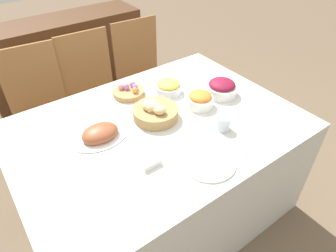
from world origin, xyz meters
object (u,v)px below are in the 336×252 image
at_px(chair_far_center, 95,92).
at_px(butter_dish, 150,163).
at_px(egg_basket, 129,91).
at_px(sideboard, 68,62).
at_px(carrot_bowl, 200,99).
at_px(pineapple_bowl, 168,87).
at_px(bread_basket, 155,111).
at_px(ham_platter, 100,134).
at_px(knife, 231,150).
at_px(fork, 183,177).
at_px(spoon, 235,147).
at_px(dinner_plate, 209,162).
at_px(chair_far_right, 143,75).
at_px(drinking_cup, 223,123).
at_px(beet_salad_bowl, 222,88).
at_px(chair_far_left, 43,110).

xyz_separation_m(chair_far_center, butter_dish, (-0.21, -1.16, 0.25)).
bearing_deg(egg_basket, sideboard, 88.19).
xyz_separation_m(carrot_bowl, pineapple_bowl, (-0.06, 0.24, -0.00)).
xyz_separation_m(bread_basket, carrot_bowl, (0.30, -0.06, 0.00)).
distance_m(bread_basket, butter_dish, 0.39).
distance_m(sideboard, bread_basket, 1.73).
bearing_deg(ham_platter, knife, -44.12).
bearing_deg(bread_basket, egg_basket, 89.39).
distance_m(knife, butter_dish, 0.44).
height_order(fork, spoon, same).
xyz_separation_m(dinner_plate, fork, (-0.16, 0.00, -0.00)).
bearing_deg(knife, chair_far_center, 94.24).
xyz_separation_m(chair_far_center, chair_far_right, (0.47, -0.00, 0.00)).
distance_m(chair_far_right, fork, 1.47).
bearing_deg(pineapple_bowl, drinking_cup, -87.67).
distance_m(chair_far_center, chair_far_right, 0.47).
distance_m(beet_salad_bowl, fork, 0.79).
bearing_deg(bread_basket, ham_platter, 176.09).
distance_m(egg_basket, drinking_cup, 0.68).
bearing_deg(pineapple_bowl, chair_far_center, 111.71).
relative_size(chair_far_center, beet_salad_bowl, 4.94).
distance_m(pineapple_bowl, spoon, 0.66).
distance_m(bread_basket, pineapple_bowl, 0.30).
relative_size(beet_salad_bowl, fork, 1.17).
distance_m(ham_platter, fork, 0.53).
distance_m(pineapple_bowl, knife, 0.66).
distance_m(chair_far_left, egg_basket, 0.76).
bearing_deg(pineapple_bowl, sideboard, 97.03).
distance_m(egg_basket, pineapple_bowl, 0.26).
distance_m(beet_salad_bowl, spoon, 0.53).
bearing_deg(ham_platter, carrot_bowl, -7.37).
bearing_deg(spoon, pineapple_bowl, 91.03).
xyz_separation_m(fork, butter_dish, (-0.08, 0.16, 0.01)).
distance_m(chair_far_center, beet_salad_bowl, 1.08).
xyz_separation_m(chair_far_right, chair_far_left, (-0.90, -0.00, 0.00)).
xyz_separation_m(egg_basket, ham_platter, (-0.35, -0.29, 0.00)).
distance_m(beet_salad_bowl, pineapple_bowl, 0.35).
xyz_separation_m(sideboard, fork, (-0.20, -2.17, 0.33)).
xyz_separation_m(egg_basket, fork, (-0.16, -0.79, -0.02)).
height_order(bread_basket, carrot_bowl, bread_basket).
bearing_deg(egg_basket, chair_far_center, 93.92).
relative_size(egg_basket, beet_salad_bowl, 1.02).
relative_size(bread_basket, ham_platter, 0.85).
distance_m(chair_far_left, beet_salad_bowl, 1.35).
bearing_deg(carrot_bowl, egg_basket, 128.01).
distance_m(chair_far_right, ham_platter, 1.17).
relative_size(beet_salad_bowl, butter_dish, 1.98).
relative_size(chair_far_right, carrot_bowl, 6.03).
distance_m(chair_far_left, carrot_bowl, 1.22).
height_order(chair_far_left, sideboard, chair_far_left).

